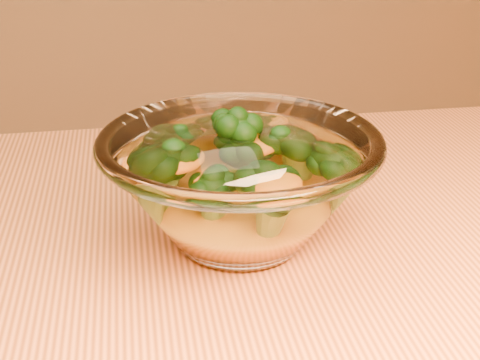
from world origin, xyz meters
The scene contains 3 objects.
glass_bowl centered at (0.03, 0.13, 0.80)m, with size 0.21×0.21×0.09m.
cheese_sauce centered at (0.03, 0.13, 0.78)m, with size 0.11×0.11×0.03m, color orange.
broccoli_heap centered at (0.02, 0.14, 0.81)m, with size 0.15×0.14×0.07m.
Camera 1 is at (-0.04, -0.31, 1.01)m, focal length 50.00 mm.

